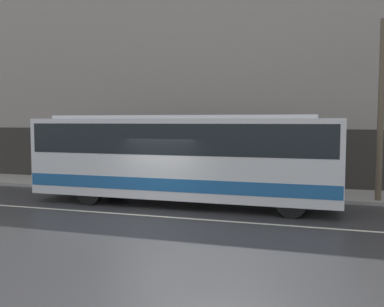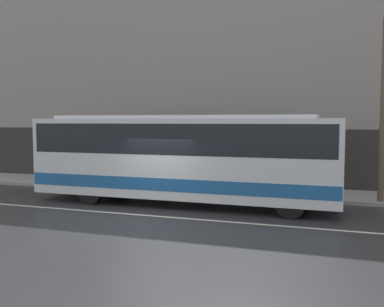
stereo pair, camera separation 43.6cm
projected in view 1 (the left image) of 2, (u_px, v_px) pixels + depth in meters
ground_plane at (150, 216)px, 14.06m from camera, size 60.00×60.00×0.00m
sidewalk at (197, 189)px, 19.27m from camera, size 60.00×2.96×0.13m
building_facade at (207, 75)px, 20.42m from camera, size 60.00×0.35×10.99m
lane_stripe at (150, 216)px, 14.06m from camera, size 54.00×0.14×0.01m
transit_bus at (182, 155)px, 15.87m from camera, size 11.38×2.48×3.33m
utility_pole_near at (381, 111)px, 15.87m from camera, size 0.23×0.23×6.72m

